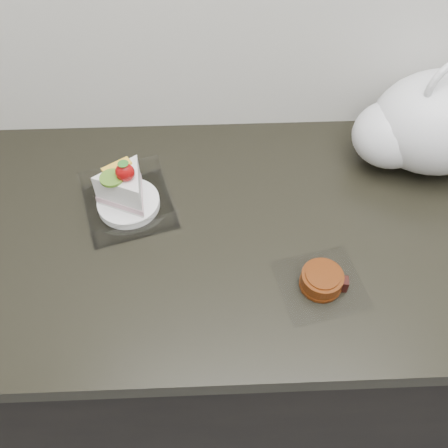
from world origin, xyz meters
name	(u,v)px	position (x,y,z in m)	size (l,w,h in m)	color
counter	(295,327)	(0.00, 1.69, 0.45)	(2.04, 0.64, 0.90)	black
cake_tray	(127,196)	(-0.38, 1.75, 0.94)	(0.21, 0.21, 0.13)	white
mooncake_wrap	(322,281)	(-0.02, 1.55, 0.91)	(0.18, 0.17, 0.04)	white
plastic_bag	(431,124)	(0.24, 1.86, 1.00)	(0.36, 0.29, 0.26)	white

